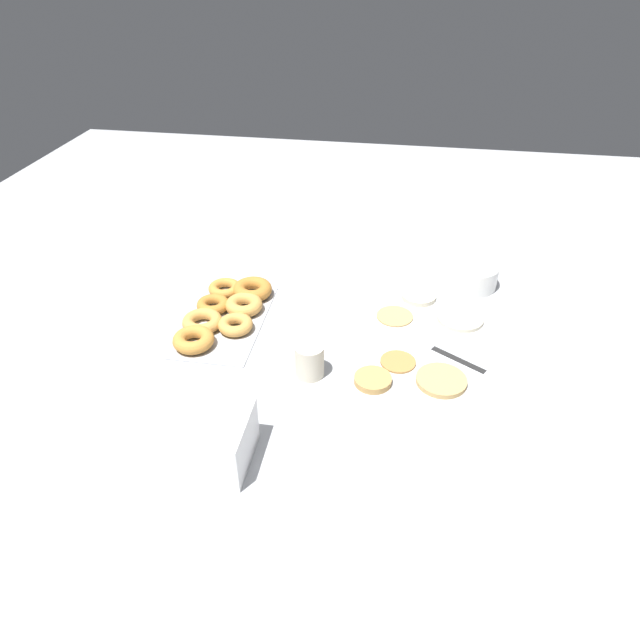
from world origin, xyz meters
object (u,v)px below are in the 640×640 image
object	(u,v)px
pancake_1	(373,380)
paper_cup	(310,361)
pancake_5	(395,316)
container_stack	(214,439)
pancake_4	(441,380)
batter_bowl	(471,275)
pancake_0	(419,296)
spatula	(497,378)
pancake_3	(398,361)
donut_tray	(226,311)
pancake_2	(460,318)

from	to	relation	value
pancake_1	paper_cup	distance (m)	0.14
pancake_5	container_stack	xyz separation A→B (m)	(0.52, -0.30, 0.05)
pancake_4	batter_bowl	size ratio (longest dim) A/B	0.78
pancake_0	spatula	distance (m)	0.35
pancake_5	spatula	distance (m)	0.31
pancake_0	container_stack	xyz separation A→B (m)	(0.62, -0.36, 0.04)
pancake_3	donut_tray	xyz separation A→B (m)	(-0.11, -0.44, 0.01)
pancake_1	donut_tray	bearing A→B (deg)	-116.07
pancake_2	batter_bowl	distance (m)	0.18
spatula	pancake_4	bearing A→B (deg)	-132.74
container_stack	donut_tray	bearing A→B (deg)	-164.92
pancake_0	container_stack	distance (m)	0.72
pancake_5	container_stack	bearing A→B (deg)	-29.91
batter_bowl	paper_cup	distance (m)	0.58
pancake_5	batter_bowl	xyz separation A→B (m)	(-0.19, 0.19, 0.03)
pancake_0	pancake_3	size ratio (longest dim) A/B	1.11
pancake_1	container_stack	bearing A→B (deg)	-45.65
pancake_4	pancake_5	world-z (taller)	pancake_4
pancake_0	batter_bowl	bearing A→B (deg)	123.80
pancake_4	paper_cup	bearing A→B (deg)	-86.19
container_stack	pancake_2	bearing A→B (deg)	139.16
pancake_5	paper_cup	world-z (taller)	paper_cup
pancake_0	pancake_5	size ratio (longest dim) A/B	0.97
pancake_4	batter_bowl	xyz separation A→B (m)	(-0.43, 0.08, 0.03)
pancake_5	paper_cup	distance (m)	0.31
spatula	pancake_1	bearing A→B (deg)	-135.90
pancake_4	pancake_1	bearing A→B (deg)	-80.47
spatula	pancake_3	bearing A→B (deg)	-153.25
pancake_2	pancake_0	bearing A→B (deg)	-128.68
pancake_1	pancake_2	xyz separation A→B (m)	(-0.27, 0.20, -0.00)
pancake_1	pancake_5	world-z (taller)	pancake_1
pancake_2	batter_bowl	xyz separation A→B (m)	(-0.18, 0.03, 0.03)
pancake_1	pancake_5	bearing A→B (deg)	172.79
pancake_3	donut_tray	bearing A→B (deg)	-104.37
pancake_0	pancake_4	world-z (taller)	pancake_0
spatula	pancake_0	bearing A→B (deg)	152.45
pancake_0	pancake_1	world-z (taller)	pancake_1
batter_bowl	spatula	bearing A→B (deg)	6.03
pancake_1	pancake_0	bearing A→B (deg)	165.80
pancake_0	pancake_3	distance (m)	0.28
container_stack	pancake_4	bearing A→B (deg)	124.63
donut_tray	paper_cup	world-z (taller)	paper_cup
pancake_3	spatula	world-z (taller)	pancake_3
container_stack	paper_cup	distance (m)	0.30
pancake_2	pancake_4	bearing A→B (deg)	-11.16
pancake_5	donut_tray	bearing A→B (deg)	-80.52
pancake_2	pancake_5	size ratio (longest dim) A/B	1.26
pancake_3	spatula	distance (m)	0.22
spatula	paper_cup	bearing A→B (deg)	-140.78
pancake_0	donut_tray	distance (m)	0.51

